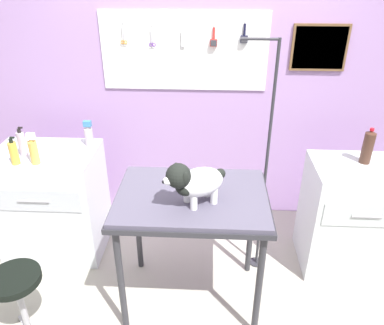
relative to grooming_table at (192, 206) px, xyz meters
The scene contains 13 objects.
ground 0.84m from the grooming_table, 95.52° to the right, with size 4.40×4.00×0.04m, color #AAA797.
rear_wall_panel 1.22m from the grooming_table, 90.27° to the left, with size 4.00×0.11×2.30m.
grooming_table is the anchor object (origin of this frame).
grooming_arm 0.63m from the grooming_table, 36.51° to the left, with size 0.30×0.11×1.82m.
dog 0.27m from the grooming_table, 79.95° to the right, with size 0.40×0.31×0.30m.
counter_left 1.34m from the grooming_table, 156.57° to the left, with size 0.80×0.58×0.92m.
cabinet_right 1.34m from the grooming_table, 20.16° to the left, with size 0.68×0.54×0.90m.
stool 1.20m from the grooming_table, 159.26° to the right, with size 0.32×0.32×0.54m.
pump_bottle_white 1.23m from the grooming_table, 163.69° to the left, with size 0.06×0.06×0.24m.
shampoo_bottle 1.36m from the grooming_table, 165.88° to the left, with size 0.06×0.06×0.22m.
spray_bottle_tall 1.40m from the grooming_table, 160.32° to the left, with size 0.06×0.06×0.23m.
conditioner_bottle 1.10m from the grooming_table, 142.16° to the left, with size 0.07×0.07×0.21m.
soda_bottle 1.37m from the grooming_table, 22.08° to the left, with size 0.08×0.08×0.27m.
Camera 1 is at (0.12, -1.93, 2.23)m, focal length 35.43 mm.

